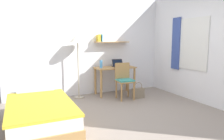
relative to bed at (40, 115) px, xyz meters
name	(u,v)px	position (x,y,z in m)	size (l,w,h in m)	color
ground_plane	(128,118)	(1.53, -0.20, -0.24)	(5.28, 5.28, 0.00)	gray
wall_back	(92,45)	(1.54, 1.82, 1.06)	(4.40, 0.27, 2.60)	white
wall_right	(209,47)	(3.55, -0.16, 1.06)	(0.10, 4.40, 2.60)	white
bed	(40,115)	(0.00, 0.00, 0.00)	(0.97, 1.94, 0.54)	#B2844C
desk	(115,72)	(2.06, 1.50, 0.35)	(1.05, 0.52, 0.73)	#B2844C
desk_chair	(124,79)	(2.09, 1.01, 0.25)	(0.42, 0.41, 0.88)	#B2844C
standing_lamp	(78,41)	(1.08, 1.54, 1.17)	(0.41, 0.41, 1.60)	#B2A893
laptop	(118,65)	(2.18, 1.55, 0.55)	(0.31, 0.21, 0.20)	black
water_bottle	(101,64)	(1.66, 1.47, 0.59)	(0.07, 0.07, 0.20)	#4C99DB
book_stack	(126,65)	(2.39, 1.51, 0.53)	(0.19, 0.22, 0.08)	#4CA856
handbag	(138,93)	(2.43, 0.90, -0.10)	(0.32, 0.11, 0.40)	gray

